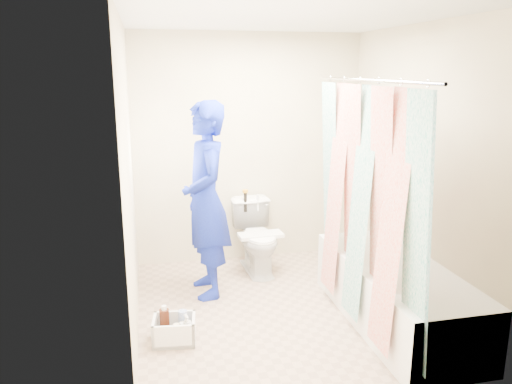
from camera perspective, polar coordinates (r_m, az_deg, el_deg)
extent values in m
plane|color=tan|center=(4.45, 2.77, -13.26)|extent=(2.60, 2.60, 0.00)
cube|color=silver|center=(3.98, 3.19, 19.21)|extent=(2.40, 2.60, 0.02)
cube|color=beige|center=(5.29, -0.82, 4.87)|extent=(2.40, 0.02, 2.40)
cube|color=beige|center=(2.86, 9.97, -3.22)|extent=(2.40, 0.02, 2.40)
cube|color=beige|center=(3.91, -14.26, 1.19)|extent=(0.02, 2.60, 2.40)
cube|color=beige|center=(4.52, 17.81, 2.63)|extent=(0.02, 2.60, 2.40)
cube|color=white|center=(4.28, 15.63, -11.21)|extent=(0.70, 1.75, 0.50)
cube|color=white|center=(4.20, 15.81, -8.61)|extent=(0.58, 1.63, 0.06)
cylinder|color=silver|center=(3.74, 12.78, 12.34)|extent=(0.02, 1.90, 0.02)
cube|color=silver|center=(3.88, 12.05, -1.52)|extent=(0.06, 1.75, 1.80)
imported|color=silver|center=(5.11, 0.17, -5.20)|extent=(0.44, 0.73, 0.72)
cube|color=white|center=(4.98, 0.53, -4.94)|extent=(0.45, 0.21, 0.03)
cylinder|color=black|center=(5.17, -1.23, -1.13)|extent=(0.03, 0.03, 0.21)
cylinder|color=orange|center=(5.14, -1.23, 0.11)|extent=(0.06, 0.06, 0.03)
cylinder|color=white|center=(5.21, 0.21, -1.23)|extent=(0.03, 0.03, 0.17)
imported|color=navy|center=(4.48, -5.76, -0.97)|extent=(0.48, 0.68, 1.77)
cube|color=white|center=(4.03, -9.27, -16.26)|extent=(0.35, 0.29, 0.03)
cube|color=white|center=(4.01, -11.52, -15.26)|extent=(0.05, 0.26, 0.19)
cube|color=white|center=(3.99, -7.10, -15.25)|extent=(0.05, 0.26, 0.19)
cube|color=white|center=(3.89, -9.43, -16.11)|extent=(0.32, 0.06, 0.19)
cube|color=white|center=(4.10, -9.21, -14.47)|extent=(0.32, 0.06, 0.19)
cylinder|color=#3D180C|center=(4.02, -10.40, -14.44)|extent=(0.07, 0.07, 0.21)
cylinder|color=white|center=(4.02, -8.35, -14.50)|extent=(0.07, 0.07, 0.19)
cylinder|color=beige|center=(3.94, -9.05, -15.58)|extent=(0.05, 0.05, 0.14)
cylinder|color=#3D180C|center=(3.96, -10.48, -16.12)|extent=(0.06, 0.06, 0.06)
cylinder|color=gold|center=(3.94, -10.51, -15.64)|extent=(0.07, 0.07, 0.01)
imported|color=white|center=(3.93, -7.94, -15.08)|extent=(0.11, 0.11, 0.20)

